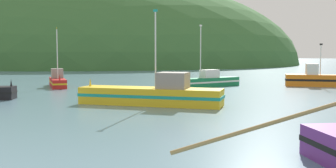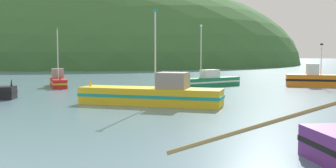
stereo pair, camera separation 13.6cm
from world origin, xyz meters
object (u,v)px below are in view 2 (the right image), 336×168
Objects in this scene: fishing_boat_yellow at (153,94)px; fishing_boat_orange at (317,79)px; fishing_boat_red at (58,81)px; fishing_boat_green at (205,81)px.

fishing_boat_orange is at bearing -122.37° from fishing_boat_yellow.
fishing_boat_red is 32.34m from fishing_boat_orange.
fishing_boat_red is at bearing -37.19° from fishing_boat_yellow.
fishing_boat_red is at bearing -164.98° from fishing_boat_orange.
fishing_boat_orange is (31.99, 4.71, 0.19)m from fishing_boat_red.
fishing_boat_yellow reaches higher than fishing_boat_red.
fishing_boat_green is at bearing -92.96° from fishing_boat_yellow.
fishing_boat_yellow is at bearing 35.63° from fishing_boat_green.
fishing_boat_orange is (17.61, 19.83, 0.05)m from fishing_boat_yellow.
fishing_boat_yellow reaches higher than fishing_boat_orange.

